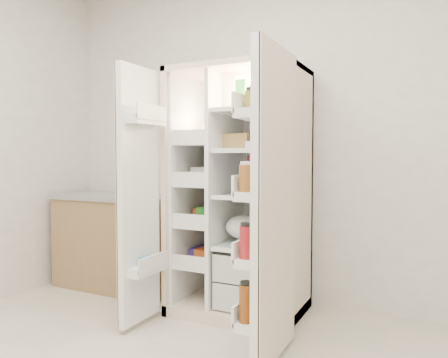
% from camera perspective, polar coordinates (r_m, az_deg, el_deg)
% --- Properties ---
extents(wall_back, '(4.00, 0.02, 2.70)m').
position_cam_1_polar(wall_back, '(3.45, 7.25, 6.15)').
color(wall_back, white).
rests_on(wall_back, floor).
extents(refrigerator, '(0.92, 0.70, 1.80)m').
position_cam_1_polar(refrigerator, '(3.20, 2.74, -4.46)').
color(refrigerator, beige).
rests_on(refrigerator, floor).
extents(freezer_door, '(0.15, 0.40, 1.72)m').
position_cam_1_polar(freezer_door, '(2.93, -11.35, -2.28)').
color(freezer_door, white).
rests_on(freezer_door, floor).
extents(fridge_door, '(0.17, 0.58, 1.72)m').
position_cam_1_polar(fridge_door, '(2.37, 6.37, -3.96)').
color(fridge_door, white).
rests_on(fridge_door, floor).
extents(kitchen_counter, '(1.14, 0.60, 0.82)m').
position_cam_1_polar(kitchen_counter, '(3.94, -13.71, -8.01)').
color(kitchen_counter, '#94714A').
rests_on(kitchen_counter, floor).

